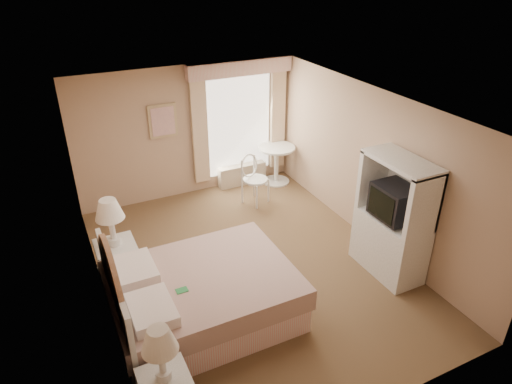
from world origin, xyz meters
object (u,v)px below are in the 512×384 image
nightstand_far (116,252)px  round_table (276,159)px  cafe_chair (253,175)px  armoire (392,227)px  bed (195,297)px

nightstand_far → round_table: nightstand_far is taller
nightstand_far → cafe_chair: size_ratio=1.39×
round_table → cafe_chair: 0.96m
cafe_chair → armoire: 2.92m
armoire → round_table: bearing=91.7°
cafe_chair → round_table: bearing=9.2°
round_table → armoire: armoire is taller
round_table → cafe_chair: (-0.79, -0.54, 0.03)m
bed → cafe_chair: size_ratio=2.39×
cafe_chair → nightstand_far: bearing=-179.8°
cafe_chair → armoire: bearing=-97.2°
round_table → armoire: (0.10, -3.31, 0.23)m
bed → nightstand_far: 1.44m
bed → cafe_chair: (2.04, 2.54, 0.17)m
nightstand_far → armoire: size_ratio=0.73×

